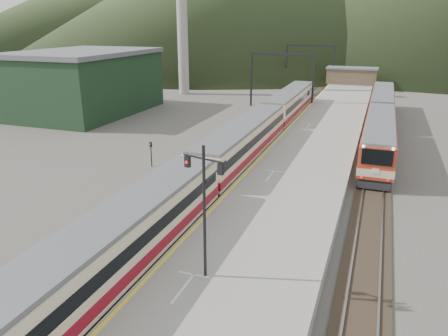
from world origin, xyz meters
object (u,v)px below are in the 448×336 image
at_px(signal_mast, 204,199).
at_px(worker, 47,268).
at_px(second_train, 381,119).
at_px(main_train, 243,142).

bearing_deg(signal_mast, worker, -166.95).
bearing_deg(signal_mast, second_train, 78.47).
bearing_deg(second_train, main_train, -127.12).
distance_m(signal_mast, worker, 8.98).
bearing_deg(main_train, second_train, 52.88).
xyz_separation_m(second_train, worker, (-14.91, -36.84, -1.10)).
relative_size(second_train, worker, 23.40).
height_order(main_train, worker, main_train).
height_order(main_train, second_train, main_train).
height_order(signal_mast, worker, signal_mast).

